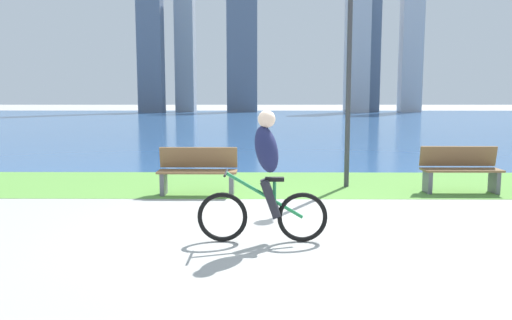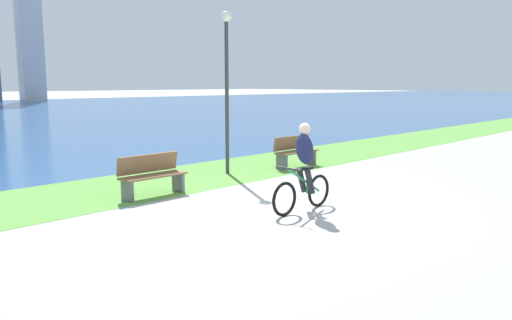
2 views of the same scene
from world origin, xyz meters
The scene contains 6 objects.
ground_plane centered at (0.00, 0.00, 0.00)m, with size 300.00×300.00×0.00m, color #9E9E99.
grass_strip_bayside centered at (0.00, 3.67, 0.00)m, with size 120.00×3.29×0.01m, color #59933D.
cyclist_lead centered at (-0.18, -0.68, 0.84)m, with size 1.67×0.52×1.68m.
bench_near_path centered at (-1.45, 2.48, 0.45)m, with size 1.50×0.47×0.90m.
bench_far_along_path centered at (3.67, 2.74, 0.45)m, with size 1.50×0.47×0.90m.
lamppost_tall centered at (1.55, 3.35, 2.76)m, with size 0.28×0.28×4.26m.
Camera 2 is at (-7.52, -6.56, 2.41)m, focal length 35.34 mm.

